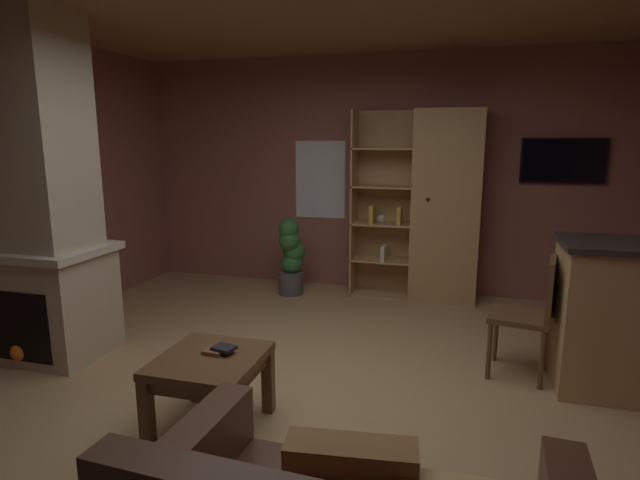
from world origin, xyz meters
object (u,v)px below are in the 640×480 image
Objects in this scene: dining_chair at (532,309)px; potted_floor_plant at (291,256)px; table_book_1 at (224,348)px; stone_fireplace at (37,208)px; coffee_table at (210,371)px; table_book_0 at (214,351)px; wall_mounted_tv at (563,161)px; bookshelf_cabinet at (437,208)px.

potted_floor_plant is at bearing 147.89° from dining_chair.
dining_chair is at bearing 33.01° from table_book_1.
stone_fireplace is 20.44× the size of table_book_1.
coffee_table is 2.82m from potted_floor_plant.
potted_floor_plant is (-0.50, 2.72, -0.07)m from table_book_1.
wall_mounted_tv is at bearing 53.34° from table_book_0.
coffee_table is at bearing -110.77° from bookshelf_cabinet.
stone_fireplace is 1.31× the size of bookshelf_cabinet.
stone_fireplace is at bearing 161.25° from table_book_0.
stone_fireplace reaches higher than wall_mounted_tv.
table_book_1 is at bearing -17.77° from stone_fireplace.
bookshelf_cabinet is 2.25× the size of dining_chair.
coffee_table is 0.78× the size of wall_mounted_tv.
potted_floor_plant is at bearing -170.54° from wall_mounted_tv.
wall_mounted_tv is (2.40, 3.26, 1.15)m from coffee_table.
potted_floor_plant is at bearing -170.66° from bookshelf_cabinet.
potted_floor_plant is at bearing 100.44° from table_book_1.
potted_floor_plant is (-0.44, 2.79, 0.06)m from coffee_table.
bookshelf_cabinet is 3.19× the size of coffee_table.
stone_fireplace is at bearing -148.47° from wall_mounted_tv.
dining_chair is 1.11× the size of wall_mounted_tv.
table_book_1 is 0.15× the size of potted_floor_plant.
potted_floor_plant is (-2.39, 1.50, -0.08)m from dining_chair.
table_book_0 is 4.14m from wall_mounted_tv.
bookshelf_cabinet is (2.98, 2.38, -0.19)m from stone_fireplace.
wall_mounted_tv is at bearing 53.65° from coffee_table.
stone_fireplace is 4.96m from wall_mounted_tv.
dining_chair is at bearing 32.57° from table_book_0.
table_book_0 is (1.83, -0.62, -0.73)m from stone_fireplace.
dining_chair is at bearing -32.11° from potted_floor_plant.
wall_mounted_tv is at bearing 77.21° from dining_chair.
coffee_table is 0.16m from table_book_1.
stone_fireplace reaches higher than coffee_table.
dining_chair is (1.94, 1.24, 0.04)m from table_book_0.
stone_fireplace is at bearing 162.23° from table_book_1.
wall_mounted_tv is at bearing 31.53° from stone_fireplace.
dining_chair is at bearing -65.69° from bookshelf_cabinet.
coffee_table is at bearing -126.35° from wall_mounted_tv.
coffee_table is (-1.16, -3.05, -0.64)m from bookshelf_cabinet.
dining_chair is 2.82m from potted_floor_plant.
table_book_0 is at bearing -80.79° from potted_floor_plant.
bookshelf_cabinet is 3.26m from table_book_0.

